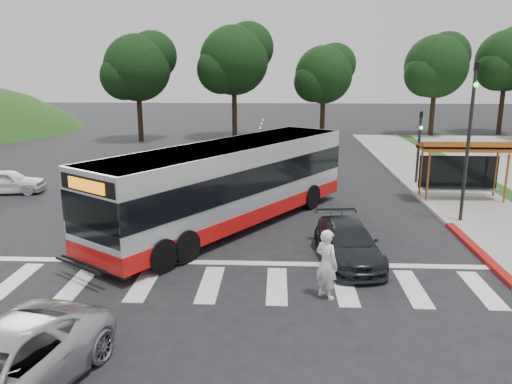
{
  "coord_description": "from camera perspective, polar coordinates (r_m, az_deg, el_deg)",
  "views": [
    {
      "loc": [
        2.02,
        -18.73,
        6.36
      ],
      "look_at": [
        1.14,
        0.03,
        1.6
      ],
      "focal_mm": 35.0,
      "sensor_mm": 36.0,
      "label": 1
    }
  ],
  "objects": [
    {
      "name": "bus_shelter",
      "position": [
        25.72,
        22.67,
        4.15
      ],
      "size": [
        4.2,
        1.6,
        2.86
      ],
      "color": "#9F511A",
      "rests_on": "sidewalk_east"
    },
    {
      "name": "tree_ne_b",
      "position": [
        53.15,
        26.8,
        13.36
      ],
      "size": [
        6.16,
        5.74,
        10.02
      ],
      "color": "black",
      "rests_on": "ground"
    },
    {
      "name": "tree_ne_a",
      "position": [
        48.86,
        19.97,
        13.44
      ],
      "size": [
        6.16,
        5.74,
        9.3
      ],
      "color": "black",
      "rests_on": "parking_lot"
    },
    {
      "name": "tree_north_c",
      "position": [
        44.43,
        -13.3,
        13.77
      ],
      "size": [
        6.16,
        5.74,
        9.3
      ],
      "color": "black",
      "rests_on": "ground"
    },
    {
      "name": "traffic_signal_ne_tall",
      "position": [
        21.74,
        23.23,
        6.52
      ],
      "size": [
        0.18,
        0.37,
        6.5
      ],
      "color": "black",
      "rests_on": "ground"
    },
    {
      "name": "tree_north_b",
      "position": [
        46.97,
        7.84,
        13.25
      ],
      "size": [
        5.72,
        5.33,
        8.43
      ],
      "color": "black",
      "rests_on": "ground"
    },
    {
      "name": "curb_east_red",
      "position": [
        19.19,
        23.99,
        -6.18
      ],
      "size": [
        0.32,
        6.0,
        0.15
      ],
      "primitive_type": "cube",
      "color": "maroon",
      "rests_on": "ground"
    },
    {
      "name": "dark_sedan",
      "position": [
        16.99,
        10.48,
        -5.74
      ],
      "size": [
        2.2,
        4.5,
        1.26
      ],
      "primitive_type": "imported",
      "rotation": [
        0.0,
        0.0,
        0.1
      ],
      "color": "#212426",
      "rests_on": "ground"
    },
    {
      "name": "tree_north_a",
      "position": [
        44.97,
        -2.42,
        14.93
      ],
      "size": [
        6.6,
        6.15,
        10.17
      ],
      "color": "black",
      "rests_on": "ground"
    },
    {
      "name": "pedestrian",
      "position": [
        14.17,
        8.06,
        -8.14
      ],
      "size": [
        0.86,
        0.85,
        2.01
      ],
      "primitive_type": "imported",
      "rotation": [
        0.0,
        0.0,
        2.37
      ],
      "color": "white",
      "rests_on": "ground"
    },
    {
      "name": "ground",
      "position": [
        19.88,
        -3.3,
        -4.46
      ],
      "size": [
        140.0,
        140.0,
        0.0
      ],
      "primitive_type": "plane",
      "color": "black",
      "rests_on": "ground"
    },
    {
      "name": "transit_bus",
      "position": [
        20.04,
        -3.04,
        0.7
      ],
      "size": [
        9.66,
        12.33,
        3.36
      ],
      "primitive_type": null,
      "rotation": [
        0.0,
        0.0,
        -0.6
      ],
      "color": "#B6B9BB",
      "rests_on": "ground"
    },
    {
      "name": "west_car_white",
      "position": [
        28.51,
        -26.52,
        1.08
      ],
      "size": [
        3.79,
        1.97,
        1.23
      ],
      "primitive_type": "imported",
      "rotation": [
        0.0,
        0.0,
        1.72
      ],
      "color": "silver",
      "rests_on": "ground"
    },
    {
      "name": "crosswalk_ladder",
      "position": [
        15.26,
        -5.25,
        -10.45
      ],
      "size": [
        18.0,
        2.6,
        0.01
      ],
      "primitive_type": "cube",
      "color": "silver",
      "rests_on": "ground"
    },
    {
      "name": "curb_east",
      "position": [
        28.33,
        16.87,
        0.79
      ],
      "size": [
        0.3,
        40.0,
        0.15
      ],
      "primitive_type": "cube",
      "color": "#9E9991",
      "rests_on": "ground"
    },
    {
      "name": "traffic_signal_ne_short",
      "position": [
        28.52,
        18.16,
        5.7
      ],
      "size": [
        0.18,
        0.37,
        4.0
      ],
      "color": "black",
      "rests_on": "ground"
    },
    {
      "name": "sidewalk_east",
      "position": [
        28.89,
        20.72,
        0.7
      ],
      "size": [
        4.0,
        40.0,
        0.12
      ],
      "primitive_type": "cube",
      "color": "gray",
      "rests_on": "ground"
    }
  ]
}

